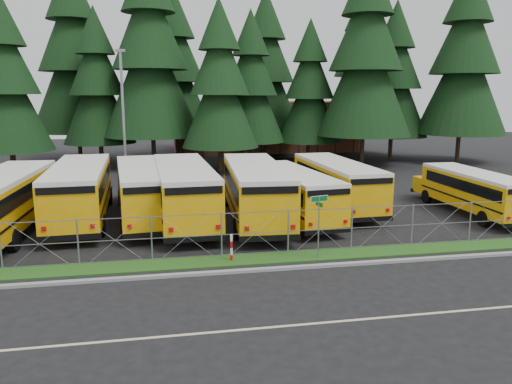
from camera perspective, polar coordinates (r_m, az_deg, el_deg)
ground at (r=23.89m, az=5.42°, el=-6.04°), size 120.00×120.00×0.00m
curb at (r=21.06m, az=7.76°, el=-8.34°), size 50.00×0.25×0.12m
grass_verge at (r=22.33m, az=6.63°, el=-7.24°), size 50.00×1.40×0.06m
road_lane_line at (r=16.86m, az=13.11°, el=-13.90°), size 50.00×0.12×0.01m
chainlink_fence at (r=22.69m, az=6.16°, el=-4.37°), size 44.00×0.10×2.00m
brick_building at (r=63.26m, az=0.73°, el=7.58°), size 22.00×10.00×6.00m
bus_0 at (r=28.55m, az=-26.48°, el=-1.09°), size 3.28×12.01×3.12m
bus_1 at (r=29.55m, az=-19.39°, el=-0.08°), size 3.46×12.33×3.20m
bus_2 at (r=28.90m, az=-12.69°, el=-0.05°), size 3.92×12.06×3.10m
bus_3 at (r=28.04m, az=-8.30°, el=-0.09°), size 3.47×12.48×3.24m
bus_4 at (r=27.94m, az=-0.18°, el=-0.02°), size 3.60×12.47×3.23m
bus_5 at (r=28.52m, az=4.11°, el=-0.27°), size 3.68×10.86×2.79m
bus_6 at (r=31.37m, az=8.95°, el=0.83°), size 3.06×11.36×2.95m
bus_east at (r=32.15m, az=23.34°, el=-0.07°), size 2.31×9.77×2.56m
street_sign at (r=21.45m, az=7.21°, el=-2.46°), size 0.82×0.54×2.81m
striped_bollard at (r=21.39m, az=-2.83°, el=-6.41°), size 0.11×0.11×1.20m
light_standard at (r=38.15m, az=-14.92°, el=8.52°), size 0.70×0.35×10.14m
conifer_1 at (r=46.88m, az=-26.67°, el=10.86°), size 6.96×6.96×15.40m
conifer_2 at (r=51.24m, az=-17.67°, el=11.32°), size 6.85×6.85×15.16m
conifer_3 at (r=49.24m, az=-12.01°, el=14.65°), size 9.21×9.21×20.37m
conifer_4 at (r=45.26m, az=-4.17°, el=11.94°), size 6.90×6.90×15.26m
conifer_5 at (r=50.46m, az=-0.59°, el=11.81°), size 6.83×6.83×15.10m
conifer_6 at (r=51.66m, az=6.14°, el=11.32°), size 6.49×6.49×14.35m
conifer_7 at (r=50.31m, az=12.42°, el=14.47°), size 9.14×9.14×20.22m
conifer_8 at (r=56.07m, az=15.48°, el=12.12°), size 7.50×7.50×16.58m
conifer_9 at (r=55.89m, az=22.72°, el=13.30°), size 8.93×8.93×19.76m
conifer_10 at (r=56.58m, az=-20.08°, el=13.79°), size 9.23×9.23×20.42m
conifer_11 at (r=56.23m, az=-9.20°, el=13.19°), size 8.23×8.23×18.19m
conifer_12 at (r=56.75m, az=1.10°, el=13.31°), size 8.22×8.22×18.19m
conifer_13 at (r=58.48m, az=12.33°, el=13.69°), size 8.86×8.86×19.59m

